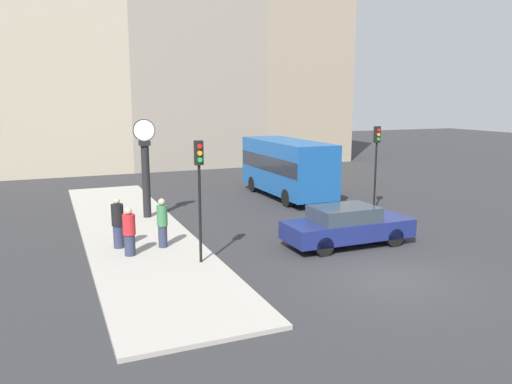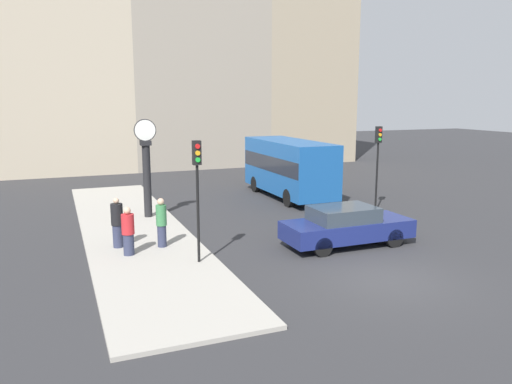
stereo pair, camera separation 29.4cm
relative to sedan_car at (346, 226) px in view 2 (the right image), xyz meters
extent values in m
plane|color=#2D2D30|center=(-0.70, -3.36, -0.75)|extent=(120.00, 120.00, 0.00)
cube|color=#A39E93|center=(-6.93, 5.03, -0.69)|extent=(3.99, 20.78, 0.12)
cube|color=#B7A88E|center=(-9.93, 23.79, 7.06)|extent=(11.51, 5.00, 15.62)
cube|color=gray|center=(1.09, 23.79, 6.40)|extent=(10.54, 5.00, 14.30)
cube|color=gray|center=(10.33, 23.79, 9.18)|extent=(7.93, 5.00, 19.85)
cube|color=navy|center=(0.05, 0.00, -0.13)|extent=(4.76, 1.83, 0.66)
cube|color=#2D3842|center=(-0.14, 0.00, 0.46)|extent=(2.29, 1.65, 0.52)
cylinder|color=black|center=(1.52, 0.81, -0.41)|extent=(0.68, 0.22, 0.68)
cylinder|color=black|center=(1.52, -0.81, -0.41)|extent=(0.68, 0.22, 0.68)
cylinder|color=black|center=(-1.43, 0.81, -0.41)|extent=(0.68, 0.22, 0.68)
cylinder|color=black|center=(-1.43, -0.81, -0.41)|extent=(0.68, 0.22, 0.68)
cube|color=#195199|center=(2.04, 9.07, 0.98)|extent=(2.37, 7.15, 2.74)
cube|color=#1E232D|center=(2.04, 9.07, 1.18)|extent=(2.40, 7.01, 0.81)
cylinder|color=black|center=(3.08, 11.29, -0.30)|extent=(0.28, 0.90, 0.90)
cylinder|color=black|center=(0.99, 11.29, -0.30)|extent=(0.28, 0.90, 0.90)
cylinder|color=black|center=(3.08, 6.86, -0.30)|extent=(0.28, 0.90, 0.90)
cylinder|color=black|center=(0.99, 6.86, -0.30)|extent=(0.28, 0.90, 0.90)
cylinder|color=black|center=(-5.59, -0.12, 0.95)|extent=(0.09, 0.09, 3.16)
cube|color=black|center=(-5.59, -0.12, 2.91)|extent=(0.26, 0.20, 0.76)
cylinder|color=red|center=(-5.59, -0.24, 3.12)|extent=(0.15, 0.04, 0.15)
cylinder|color=orange|center=(-5.59, -0.24, 2.91)|extent=(0.15, 0.04, 0.15)
cylinder|color=green|center=(-5.59, -0.24, 2.70)|extent=(0.15, 0.04, 0.15)
cylinder|color=black|center=(4.29, 4.23, 0.90)|extent=(0.09, 0.09, 3.30)
cube|color=black|center=(4.29, 4.23, 2.93)|extent=(0.26, 0.20, 0.76)
cylinder|color=red|center=(4.29, 4.11, 3.14)|extent=(0.15, 0.04, 0.15)
cylinder|color=orange|center=(4.29, 4.11, 2.93)|extent=(0.15, 0.04, 0.15)
cylinder|color=green|center=(4.29, 4.11, 2.72)|extent=(0.15, 0.04, 0.15)
cylinder|color=black|center=(-5.99, 6.86, 0.97)|extent=(0.35, 0.35, 3.20)
cube|color=black|center=(-5.99, 6.86, 2.67)|extent=(0.45, 0.45, 0.21)
cylinder|color=black|center=(-5.99, 6.86, 3.22)|extent=(0.97, 0.04, 0.97)
cylinder|color=white|center=(-5.99, 6.86, 3.22)|extent=(0.90, 0.06, 0.90)
cylinder|color=#2D334C|center=(-6.36, 2.01, -0.24)|extent=(0.32, 0.32, 0.78)
cylinder|color=#387A47|center=(-6.36, 2.01, 0.52)|extent=(0.37, 0.37, 0.73)
sphere|color=tan|center=(-6.36, 2.01, 1.01)|extent=(0.25, 0.25, 0.25)
cylinder|color=#2D334C|center=(-7.82, 2.53, -0.22)|extent=(0.36, 0.36, 0.81)
cylinder|color=black|center=(-7.82, 2.53, 0.56)|extent=(0.42, 0.42, 0.76)
sphere|color=tan|center=(-7.82, 2.53, 1.05)|extent=(0.21, 0.21, 0.21)
cylinder|color=#2D334C|center=(-7.59, 1.48, -0.27)|extent=(0.36, 0.36, 0.73)
cylinder|color=red|center=(-7.59, 1.48, 0.44)|extent=(0.43, 0.43, 0.68)
sphere|color=tan|center=(-7.59, 1.48, 0.90)|extent=(0.24, 0.24, 0.24)
camera|label=1|loc=(-9.94, -15.02, 4.55)|focal=35.00mm
camera|label=2|loc=(-9.67, -15.13, 4.55)|focal=35.00mm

